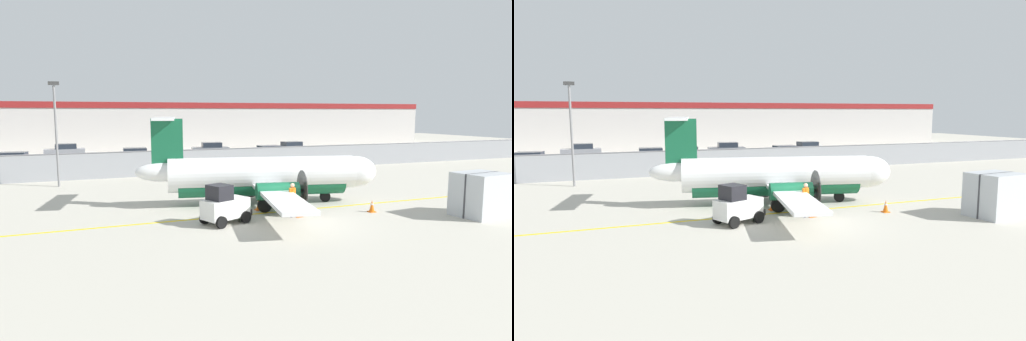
% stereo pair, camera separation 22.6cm
% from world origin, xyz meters
% --- Properties ---
extents(ground_plane, '(140.00, 140.00, 0.01)m').
position_xyz_m(ground_plane, '(0.00, 2.00, 0.00)').
color(ground_plane, '#B7B2A3').
extents(perimeter_fence, '(98.00, 0.10, 2.10)m').
position_xyz_m(perimeter_fence, '(0.00, 18.00, 1.12)').
color(perimeter_fence, gray).
rests_on(perimeter_fence, ground).
extents(parking_lot_strip, '(98.00, 17.00, 0.12)m').
position_xyz_m(parking_lot_strip, '(0.00, 29.50, 0.06)').
color(parking_lot_strip, '#38383A').
rests_on(parking_lot_strip, ground).
extents(background_building, '(91.00, 8.10, 6.50)m').
position_xyz_m(background_building, '(0.00, 47.99, 3.26)').
color(background_building, '#BCB7B2').
rests_on(background_building, ground).
extents(commuter_airplane, '(13.77, 15.98, 4.92)m').
position_xyz_m(commuter_airplane, '(0.45, 4.19, 1.60)').
color(commuter_airplane, white).
rests_on(commuter_airplane, ground).
extents(baggage_tug, '(2.57, 2.06, 1.88)m').
position_xyz_m(baggage_tug, '(-3.22, 0.64, 0.86)').
color(baggage_tug, silver).
rests_on(baggage_tug, ground).
extents(ground_crew_worker, '(0.49, 0.48, 1.70)m').
position_xyz_m(ground_crew_worker, '(0.35, 0.73, 0.95)').
color(ground_crew_worker, '#191E4C').
rests_on(ground_crew_worker, ground).
extents(cargo_container, '(2.59, 2.23, 2.20)m').
position_xyz_m(cargo_container, '(9.21, -2.64, 1.10)').
color(cargo_container, '#B7BCC1').
rests_on(cargo_container, ground).
extents(traffic_cone_near_left, '(0.36, 0.36, 0.64)m').
position_xyz_m(traffic_cone_near_left, '(4.71, 0.14, 0.31)').
color(traffic_cone_near_left, orange).
rests_on(traffic_cone_near_left, ground).
extents(traffic_cone_near_right, '(0.36, 0.36, 0.64)m').
position_xyz_m(traffic_cone_near_right, '(-0.62, 2.79, 0.31)').
color(traffic_cone_near_right, orange).
rests_on(traffic_cone_near_right, ground).
extents(traffic_cone_far_left, '(0.36, 0.36, 0.64)m').
position_xyz_m(traffic_cone_far_left, '(0.64, 0.59, 0.31)').
color(traffic_cone_far_left, orange).
rests_on(traffic_cone_far_left, ground).
extents(traffic_cone_far_right, '(0.36, 0.36, 0.64)m').
position_xyz_m(traffic_cone_far_right, '(2.90, 5.61, 0.31)').
color(traffic_cone_far_right, orange).
rests_on(traffic_cone_far_right, ground).
extents(parked_car_0, '(4.39, 2.43, 1.58)m').
position_xyz_m(parked_car_0, '(-14.76, 25.66, 0.89)').
color(parked_car_0, red).
rests_on(parked_car_0, parking_lot_strip).
extents(parked_car_1, '(4.23, 2.06, 1.58)m').
position_xyz_m(parked_car_1, '(-10.57, 35.26, 0.89)').
color(parked_car_1, gray).
rests_on(parked_car_1, parking_lot_strip).
extents(parked_car_2, '(4.30, 2.20, 1.58)m').
position_xyz_m(parked_car_2, '(-3.98, 26.46, 0.89)').
color(parked_car_2, black).
rests_on(parked_car_2, parking_lot_strip).
extents(parked_car_3, '(4.32, 2.25, 1.58)m').
position_xyz_m(parked_car_3, '(-0.39, 26.83, 0.89)').
color(parked_car_3, slate).
rests_on(parked_car_3, parking_lot_strip).
extents(parked_car_4, '(4.38, 2.40, 1.58)m').
position_xyz_m(parked_car_4, '(5.10, 31.50, 0.89)').
color(parked_car_4, slate).
rests_on(parked_car_4, parking_lot_strip).
extents(parked_car_5, '(4.23, 2.07, 1.58)m').
position_xyz_m(parked_car_5, '(9.29, 24.46, 0.89)').
color(parked_car_5, '#19662D').
rests_on(parked_car_5, parking_lot_strip).
extents(parked_car_6, '(4.28, 2.17, 1.58)m').
position_xyz_m(parked_car_6, '(14.55, 29.32, 0.89)').
color(parked_car_6, silver).
rests_on(parked_car_6, parking_lot_strip).
extents(apron_light_pole, '(0.70, 0.30, 7.27)m').
position_xyz_m(apron_light_pole, '(-10.72, 15.16, 4.30)').
color(apron_light_pole, slate).
rests_on(apron_light_pole, ground).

